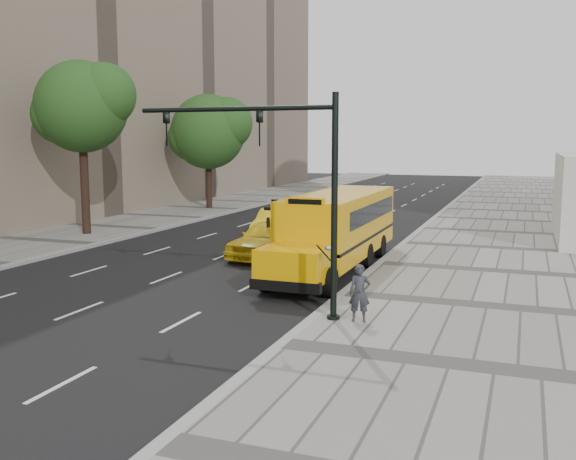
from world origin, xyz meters
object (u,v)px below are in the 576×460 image
(taxi_far, at_px, (275,223))
(traffic_signal, at_px, (286,177))
(school_bus, at_px, (338,224))
(taxi_near, at_px, (268,239))
(pedestrian, at_px, (360,293))
(tree_b, at_px, (83,106))
(tree_c, at_px, (209,131))

(taxi_far, xyz_separation_m, traffic_signal, (6.09, -14.50, 3.34))
(school_bus, bearing_deg, taxi_near, 162.05)
(pedestrian, bearing_deg, tree_b, 134.27)
(taxi_near, bearing_deg, taxi_far, 116.58)
(pedestrian, bearing_deg, traffic_signal, 166.71)
(traffic_signal, bearing_deg, tree_c, 121.41)
(tree_c, bearing_deg, school_bus, -49.94)
(school_bus, bearing_deg, tree_c, 130.06)
(taxi_near, distance_m, taxi_far, 5.86)
(taxi_far, bearing_deg, tree_c, 122.91)
(taxi_far, bearing_deg, tree_b, -169.31)
(tree_c, height_order, taxi_far, tree_c)
(tree_b, xyz_separation_m, taxi_near, (11.40, -2.37, -6.05))
(tree_b, xyz_separation_m, school_bus, (14.91, -3.50, -5.12))
(taxi_near, height_order, traffic_signal, traffic_signal)
(taxi_near, relative_size, taxi_far, 1.07)
(taxi_far, bearing_deg, pedestrian, -68.20)
(tree_b, height_order, taxi_near, tree_b)
(taxi_far, bearing_deg, school_bus, -58.91)
(taxi_near, bearing_deg, traffic_signal, -57.05)
(school_bus, distance_m, taxi_near, 3.81)
(school_bus, height_order, taxi_far, school_bus)
(taxi_far, bearing_deg, taxi_near, -79.04)
(school_bus, height_order, traffic_signal, traffic_signal)
(taxi_far, bearing_deg, traffic_signal, -75.04)
(tree_b, relative_size, taxi_near, 1.89)
(tree_b, bearing_deg, taxi_far, 18.51)
(taxi_far, distance_m, traffic_signal, 16.08)
(taxi_far, distance_m, pedestrian, 16.68)
(tree_b, bearing_deg, school_bus, -13.22)
(school_bus, relative_size, taxi_far, 2.52)
(tree_b, relative_size, school_bus, 0.80)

